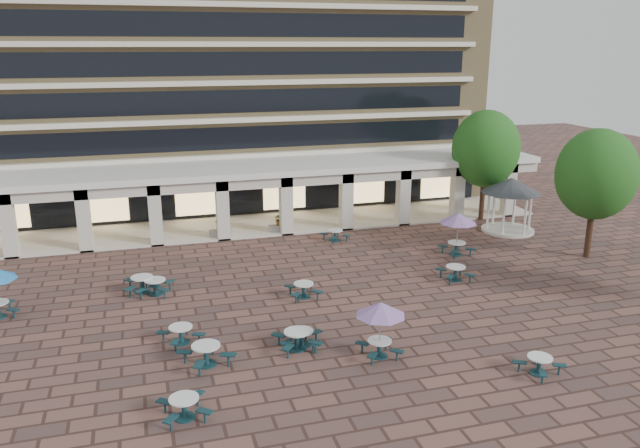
{
  "coord_description": "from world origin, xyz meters",
  "views": [
    {
      "loc": [
        -7.02,
        -26.79,
        12.25
      ],
      "look_at": [
        1.71,
        3.0,
        3.32
      ],
      "focal_mm": 35.0,
      "sensor_mm": 36.0,
      "label": 1
    }
  ],
  "objects_px": {
    "picnic_table_0": "(206,353)",
    "planter_right": "(280,224)",
    "picnic_table_1": "(184,406)",
    "picnic_table_2": "(302,337)",
    "gazebo": "(511,192)",
    "planter_left": "(221,229)"
  },
  "relations": [
    {
      "from": "picnic_table_2",
      "to": "planter_left",
      "type": "height_order",
      "value": "planter_left"
    },
    {
      "from": "picnic_table_0",
      "to": "planter_right",
      "type": "bearing_deg",
      "value": 46.79
    },
    {
      "from": "picnic_table_0",
      "to": "planter_right",
      "type": "distance_m",
      "value": 18.35
    },
    {
      "from": "planter_left",
      "to": "picnic_table_1",
      "type": "bearing_deg",
      "value": -101.02
    },
    {
      "from": "picnic_table_2",
      "to": "gazebo",
      "type": "distance_m",
      "value": 21.88
    },
    {
      "from": "picnic_table_2",
      "to": "planter_left",
      "type": "distance_m",
      "value": 16.63
    },
    {
      "from": "picnic_table_2",
      "to": "planter_left",
      "type": "xyz_separation_m",
      "value": [
        -1.16,
        16.59,
        0.12
      ]
    },
    {
      "from": "planter_right",
      "to": "planter_left",
      "type": "bearing_deg",
      "value": 180.0
    },
    {
      "from": "picnic_table_0",
      "to": "planter_left",
      "type": "bearing_deg",
      "value": 59.14
    },
    {
      "from": "gazebo",
      "to": "picnic_table_2",
      "type": "bearing_deg",
      "value": -145.03
    },
    {
      "from": "picnic_table_0",
      "to": "picnic_table_1",
      "type": "bearing_deg",
      "value": -129.21
    },
    {
      "from": "planter_right",
      "to": "picnic_table_2",
      "type": "bearing_deg",
      "value": -99.64
    },
    {
      "from": "picnic_table_1",
      "to": "planter_right",
      "type": "height_order",
      "value": "planter_right"
    },
    {
      "from": "picnic_table_0",
      "to": "picnic_table_1",
      "type": "xyz_separation_m",
      "value": [
        -1.13,
        -3.5,
        -0.05
      ]
    },
    {
      "from": "picnic_table_0",
      "to": "planter_right",
      "type": "relative_size",
      "value": 1.56
    },
    {
      "from": "picnic_table_0",
      "to": "picnic_table_2",
      "type": "height_order",
      "value": "picnic_table_0"
    },
    {
      "from": "picnic_table_0",
      "to": "planter_left",
      "type": "distance_m",
      "value": 17.27
    },
    {
      "from": "picnic_table_2",
      "to": "planter_right",
      "type": "relative_size",
      "value": 1.36
    },
    {
      "from": "picnic_table_2",
      "to": "planter_right",
      "type": "xyz_separation_m",
      "value": [
        2.82,
        16.59,
        0.14
      ]
    },
    {
      "from": "picnic_table_0",
      "to": "gazebo",
      "type": "bearing_deg",
      "value": 9.25
    },
    {
      "from": "picnic_table_0",
      "to": "planter_left",
      "type": "height_order",
      "value": "planter_left"
    },
    {
      "from": "picnic_table_2",
      "to": "gazebo",
      "type": "height_order",
      "value": "gazebo"
    }
  ]
}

